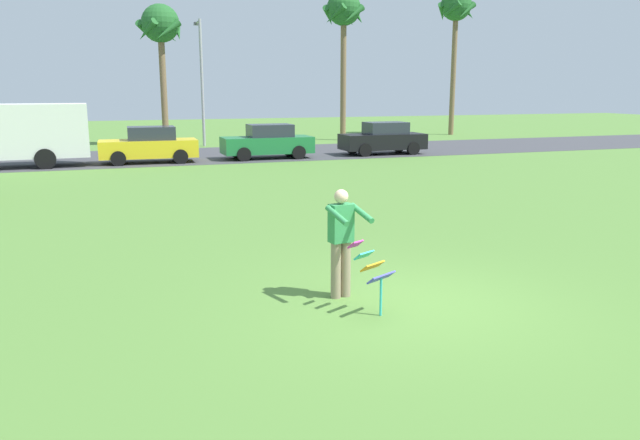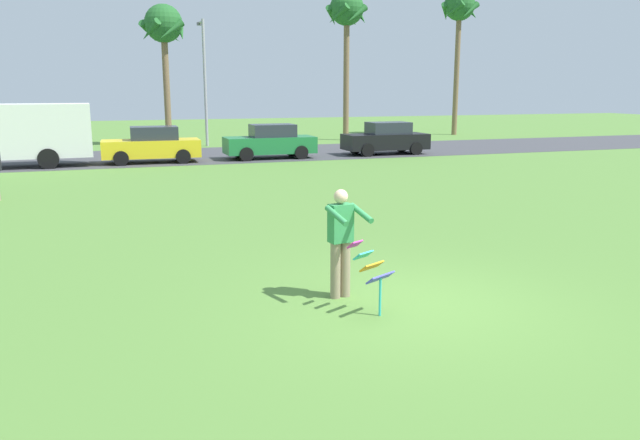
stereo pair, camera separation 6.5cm
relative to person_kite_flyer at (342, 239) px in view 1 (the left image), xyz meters
The scene contains 12 objects.
ground_plane 1.49m from the person_kite_flyer, 33.32° to the right, with size 120.00×120.00×0.00m, color #568438.
road_strip 22.30m from the person_kite_flyer, 87.54° to the left, with size 120.00×8.00×0.01m, color #424247.
person_kite_flyer is the anchor object (origin of this frame).
kite_held 0.86m from the person_kite_flyer, 78.14° to the right, with size 0.62×0.73×1.05m.
parked_truck_white_box 21.03m from the person_kite_flyer, 109.15° to the left, with size 6.76×2.28×2.62m.
parked_car_yellow 19.92m from the person_kite_flyer, 94.27° to the left, with size 4.24×1.92×1.60m.
parked_car_green 20.25m from the person_kite_flyer, 78.84° to the left, with size 4.21×1.85×1.60m.
parked_car_black 22.18m from the person_kite_flyer, 63.57° to the left, with size 4.20×1.84×1.60m.
palm_tree_right_near 28.84m from the person_kite_flyer, 89.89° to the left, with size 2.58×2.71×7.83m.
palm_tree_centre_far 31.62m from the person_kite_flyer, 68.81° to the left, with size 2.58×2.71×9.12m.
palm_tree_far_left 37.46m from the person_kite_flyer, 56.68° to the left, with size 2.58×2.71×9.89m.
streetlight_pole 27.72m from the person_kite_flyer, 85.66° to the left, with size 0.24×1.65×7.00m.
Camera 1 is at (-4.37, -8.21, 3.25)m, focal length 35.16 mm.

